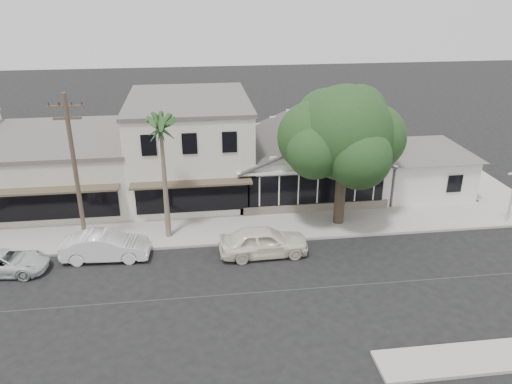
{
  "coord_description": "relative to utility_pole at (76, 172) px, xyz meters",
  "views": [
    {
      "loc": [
        -2.75,
        -20.36,
        14.13
      ],
      "look_at": [
        0.7,
        6.0,
        2.79
      ],
      "focal_mm": 35.0,
      "sensor_mm": 36.0,
      "label": 1
    }
  ],
  "objects": [
    {
      "name": "car_0",
      "position": [
        9.81,
        -1.6,
        -3.95
      ],
      "size": [
        4.96,
        2.12,
        1.67
      ],
      "primitive_type": "imported",
      "rotation": [
        0.0,
        0.0,
        1.6
      ],
      "color": "white",
      "rests_on": "ground"
    },
    {
      "name": "side_cottage",
      "position": [
        22.2,
        6.3,
        -3.29
      ],
      "size": [
        6.0,
        6.0,
        3.0
      ],
      "primitive_type": "cube",
      "color": "silver",
      "rests_on": "ground"
    },
    {
      "name": "row_building_near",
      "position": [
        6.0,
        8.3,
        -1.54
      ],
      "size": [
        8.0,
        10.0,
        6.5
      ],
      "primitive_type": "cube",
      "color": "silver",
      "rests_on": "ground"
    },
    {
      "name": "car_2",
      "position": [
        -3.79,
        -1.66,
        -4.18
      ],
      "size": [
        4.51,
        2.4,
        1.21
      ],
      "primitive_type": "imported",
      "rotation": [
        0.0,
        0.0,
        1.48
      ],
      "color": "silver",
      "rests_on": "ground"
    },
    {
      "name": "sidewalk_north",
      "position": [
        1.0,
        1.55,
        -4.71
      ],
      "size": [
        90.0,
        3.5,
        0.15
      ],
      "primitive_type": "cube",
      "color": "#9E9991",
      "rests_on": "ground"
    },
    {
      "name": "shade_tree",
      "position": [
        14.92,
        1.8,
        0.96
      ],
      "size": [
        7.87,
        7.11,
        8.73
      ],
      "rotation": [
        0.0,
        0.0,
        0.05
      ],
      "color": "#433728",
      "rests_on": "ground"
    },
    {
      "name": "utility_pole",
      "position": [
        0.0,
        0.0,
        0.0
      ],
      "size": [
        1.8,
        0.24,
        9.0
      ],
      "color": "brown",
      "rests_on": "ground"
    },
    {
      "name": "corner_shop",
      "position": [
        14.0,
        7.27,
        -2.17
      ],
      "size": [
        10.4,
        8.6,
        5.1
      ],
      "color": "silver",
      "rests_on": "ground"
    },
    {
      "name": "palm_east",
      "position": [
        4.52,
        1.05,
        1.97
      ],
      "size": [
        2.62,
        2.62,
        7.86
      ],
      "color": "#726651",
      "rests_on": "ground"
    },
    {
      "name": "row_building_midnear",
      "position": [
        -3.0,
        8.3,
        -2.69
      ],
      "size": [
        10.0,
        10.0,
        4.2
      ],
      "primitive_type": "cube",
      "color": "silver",
      "rests_on": "ground"
    },
    {
      "name": "ground",
      "position": [
        9.0,
        -5.2,
        -4.79
      ],
      "size": [
        140.0,
        140.0,
        0.0
      ],
      "primitive_type": "plane",
      "color": "black",
      "rests_on": "ground"
    },
    {
      "name": "car_1",
      "position": [
        1.21,
        -0.89,
        -4.02
      ],
      "size": [
        4.77,
        1.89,
        1.54
      ],
      "primitive_type": "imported",
      "rotation": [
        0.0,
        0.0,
        1.52
      ],
      "color": "white",
      "rests_on": "ground"
    }
  ]
}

